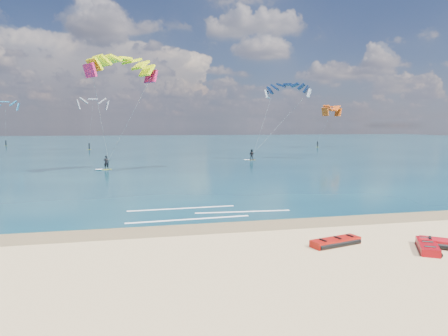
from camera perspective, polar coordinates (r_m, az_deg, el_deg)
The scene contains 10 objects.
ground at distance 57.59m, azimuth -8.19°, elevation 0.68°, with size 320.00×320.00×0.00m, color tan.
wet_sand_strip at distance 21.31m, azimuth -0.47°, elevation -8.47°, with size 320.00×2.40×0.01m, color brown.
sea at distance 121.37m, azimuth -10.50°, elevation 3.46°, with size 320.00×200.00×0.04m, color #0A2A3B.
packed_kite_left at distance 18.95m, azimuth 15.63°, elevation -10.58°, with size 2.62×1.02×0.37m, color #AA1009, non-canonical shape.
packed_kite_mid at distance 20.38m, azimuth 29.24°, elevation -9.96°, with size 2.46×1.16×0.42m, color red, non-canonical shape.
packed_kite_right at distance 19.67m, azimuth 27.05°, elevation -10.42°, with size 2.36×1.07×0.39m, color #9A060D, non-canonical shape.
kitesurfer_main at distance 47.38m, azimuth -15.41°, elevation 8.25°, with size 9.08×8.52×14.07m.
kitesurfer_far at distance 61.10m, azimuth 6.76°, elevation 7.39°, with size 10.56×5.61×12.76m.
shoreline_foam at distance 24.54m, azimuth -3.06°, elevation -6.44°, with size 10.09×3.66×0.01m.
distant_kites at distance 96.52m, azimuth -12.76°, elevation 5.93°, with size 83.59×27.12×11.33m.
Camera 1 is at (-4.30, -17.17, 5.36)m, focal length 32.00 mm.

